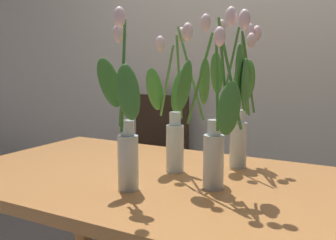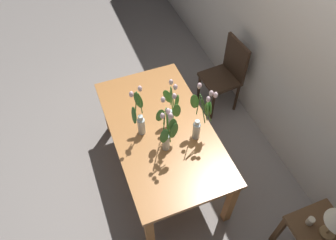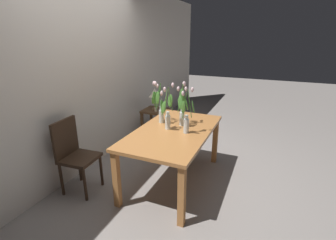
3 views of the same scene
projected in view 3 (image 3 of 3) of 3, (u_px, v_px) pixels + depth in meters
name	position (u px, v px, depth m)	size (l,w,h in m)	color
ground_plane	(173.00, 180.00, 3.37)	(18.00, 18.00, 0.00)	gray
room_wall_rear	(84.00, 75.00, 3.42)	(9.00, 0.10, 2.70)	silver
dining_table	(174.00, 137.00, 3.15)	(1.60, 0.90, 0.74)	#B7753D
tulip_vase_0	(167.00, 113.00, 3.10)	(0.27, 0.14, 0.58)	silver
tulip_vase_1	(158.00, 105.00, 3.31)	(0.17, 0.18, 0.58)	silver
tulip_vase_2	(182.00, 108.00, 3.23)	(0.24, 0.17, 0.58)	silver
tulip_vase_3	(187.00, 119.00, 2.96)	(0.23, 0.16, 0.58)	silver
dining_chair	(74.00, 152.00, 3.02)	(0.43, 0.43, 0.93)	#382619
side_table	(155.00, 115.00, 4.68)	(0.44, 0.44, 0.55)	brown
table_lamp	(155.00, 93.00, 4.57)	(0.22, 0.22, 0.40)	olive
pillar_candle	(156.00, 109.00, 4.52)	(0.06, 0.06, 0.07)	beige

